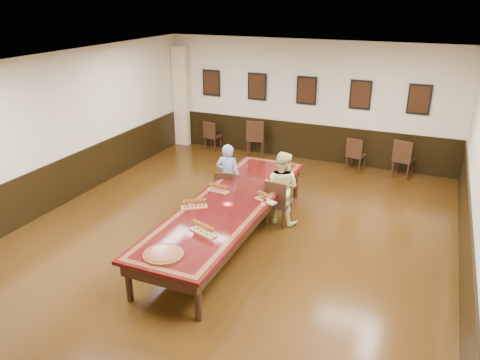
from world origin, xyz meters
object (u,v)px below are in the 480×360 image
at_px(chair_woman, 279,202).
at_px(spare_chair_b, 256,137).
at_px(chair_man, 227,189).
at_px(carved_platter, 163,254).
at_px(spare_chair_a, 213,135).
at_px(conference_table, 229,209).
at_px(person_man, 228,176).
at_px(spare_chair_d, 404,158).
at_px(person_woman, 281,188).
at_px(spare_chair_c, 356,154).

xyz_separation_m(chair_woman, spare_chair_b, (-1.97, 3.79, 0.04)).
xyz_separation_m(chair_man, carved_platter, (0.49, -3.25, 0.33)).
bearing_deg(chair_man, carved_platter, 92.96).
distance_m(spare_chair_a, conference_table, 5.41).
bearing_deg(conference_table, chair_woman, 55.77).
relative_size(spare_chair_b, person_man, 0.73).
distance_m(spare_chair_d, person_man, 4.67).
bearing_deg(spare_chair_a, spare_chair_d, -175.04).
xyz_separation_m(chair_man, person_woman, (1.25, -0.13, 0.30)).
height_order(chair_man, carved_platter, chair_man).
height_order(spare_chair_a, spare_chair_b, spare_chair_b).
bearing_deg(person_woman, spare_chair_d, -114.48).
height_order(person_woman, carved_platter, person_woman).
height_order(chair_man, spare_chair_d, spare_chair_d).
xyz_separation_m(spare_chair_a, person_woman, (3.32, -3.66, 0.31)).
bearing_deg(spare_chair_d, conference_table, 72.68).
xyz_separation_m(spare_chair_c, carved_platter, (-1.60, -6.66, 0.33)).
height_order(spare_chair_c, conference_table, spare_chair_c).
height_order(spare_chair_a, conference_table, spare_chair_a).
distance_m(spare_chair_b, conference_table, 4.92).
bearing_deg(spare_chair_c, conference_table, 83.07).
distance_m(chair_man, spare_chair_a, 4.10).
xyz_separation_m(person_woman, carved_platter, (-0.76, -3.12, 0.03)).
xyz_separation_m(chair_man, chair_woman, (1.24, -0.23, 0.03)).
relative_size(spare_chair_b, conference_table, 0.21).
bearing_deg(spare_chair_c, person_woman, 87.73).
xyz_separation_m(spare_chair_c, person_man, (-2.10, -3.32, 0.26)).
bearing_deg(carved_platter, chair_man, 98.61).
distance_m(person_man, conference_table, 1.41).
height_order(chair_woman, spare_chair_a, chair_woman).
distance_m(chair_woman, spare_chair_d, 4.17).
distance_m(chair_woman, person_woman, 0.28).
distance_m(spare_chair_d, person_woman, 4.09).
xyz_separation_m(chair_man, spare_chair_d, (3.25, 3.42, 0.05)).
relative_size(spare_chair_a, conference_table, 0.17).
relative_size(chair_man, person_woman, 0.60).
bearing_deg(chair_woman, spare_chair_d, -113.90).
xyz_separation_m(person_woman, conference_table, (-0.65, -1.05, -0.13)).
xyz_separation_m(spare_chair_c, person_woman, (-0.84, -3.54, 0.29)).
bearing_deg(conference_table, spare_chair_a, 119.60).
bearing_deg(conference_table, person_woman, 58.06).
xyz_separation_m(spare_chair_a, spare_chair_b, (1.34, 0.03, 0.09)).
xyz_separation_m(chair_man, spare_chair_a, (-2.08, 3.53, -0.01)).
bearing_deg(spare_chair_a, person_woman, 138.36).
distance_m(person_woman, carved_platter, 3.21).
bearing_deg(spare_chair_b, person_man, 89.33).
relative_size(spare_chair_a, spare_chair_c, 0.96).
distance_m(person_woman, conference_table, 1.24).
bearing_deg(person_woman, conference_table, 63.00).
height_order(spare_chair_b, person_man, person_man).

